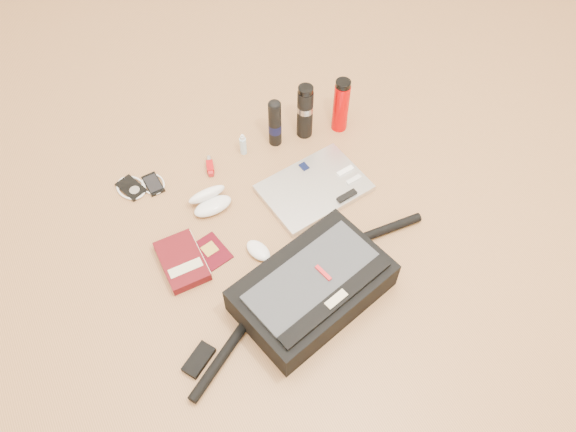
{
  "coord_description": "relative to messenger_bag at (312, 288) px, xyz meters",
  "views": [
    {
      "loc": [
        -0.5,
        -0.92,
        1.65
      ],
      "look_at": [
        0.03,
        0.07,
        0.06
      ],
      "focal_mm": 35.0,
      "sensor_mm": 36.0,
      "label": 1
    }
  ],
  "objects": [
    {
      "name": "phone",
      "position": [
        -0.29,
        0.69,
        -0.06
      ],
      "size": [
        0.09,
        0.11,
        0.01
      ],
      "rotation": [
        0.0,
        0.0,
        0.04
      ],
      "color": "black",
      "rests_on": "ground"
    },
    {
      "name": "book",
      "position": [
        -0.32,
        0.31,
        -0.04
      ],
      "size": [
        0.14,
        0.21,
        0.04
      ],
      "rotation": [
        0.0,
        0.0,
        -0.02
      ],
      "color": "#4D090F",
      "rests_on": "ground"
    },
    {
      "name": "laptop",
      "position": [
        0.23,
        0.38,
        -0.05
      ],
      "size": [
        0.4,
        0.3,
        0.04
      ],
      "rotation": [
        0.0,
        0.0,
        0.11
      ],
      "color": "silver",
      "rests_on": "ground"
    },
    {
      "name": "thermos_red",
      "position": [
        0.47,
        0.61,
        0.06
      ],
      "size": [
        0.08,
        0.08,
        0.24
      ],
      "rotation": [
        0.0,
        0.0,
        0.36
      ],
      "color": "#C80202",
      "rests_on": "ground"
    },
    {
      "name": "mouse",
      "position": [
        -0.08,
        0.23,
        -0.05
      ],
      "size": [
        0.08,
        0.11,
        0.03
      ],
      "rotation": [
        0.0,
        0.0,
        0.28
      ],
      "color": "white",
      "rests_on": "ground"
    },
    {
      "name": "thermos_black",
      "position": [
        0.33,
        0.65,
        0.06
      ],
      "size": [
        0.07,
        0.07,
        0.24
      ],
      "rotation": [
        0.0,
        0.0,
        -0.2
      ],
      "color": "black",
      "rests_on": "ground"
    },
    {
      "name": "messenger_bag",
      "position": [
        0.0,
        0.0,
        0.0
      ],
      "size": [
        0.97,
        0.4,
        0.14
      ],
      "rotation": [
        0.0,
        0.0,
        0.23
      ],
      "color": "black",
      "rests_on": "ground"
    },
    {
      "name": "aerosol_can",
      "position": [
        0.21,
        0.66,
        0.04
      ],
      "size": [
        0.06,
        0.06,
        0.21
      ],
      "rotation": [
        0.0,
        0.0,
        -0.19
      ],
      "color": "black",
      "rests_on": "ground"
    },
    {
      "name": "sunglasses_case",
      "position": [
        -0.14,
        0.5,
        -0.03
      ],
      "size": [
        0.15,
        0.13,
        0.08
      ],
      "rotation": [
        0.0,
        0.0,
        0.04
      ],
      "color": "white",
      "rests_on": "ground"
    },
    {
      "name": "passport",
      "position": [
        -0.22,
        0.31,
        -0.06
      ],
      "size": [
        0.12,
        0.15,
        0.01
      ],
      "rotation": [
        0.0,
        0.0,
        0.19
      ],
      "color": "#46040E",
      "rests_on": "ground"
    },
    {
      "name": "inhaler",
      "position": [
        -0.07,
        0.66,
        -0.05
      ],
      "size": [
        0.05,
        0.09,
        0.02
      ],
      "rotation": [
        0.0,
        0.0,
        -0.31
      ],
      "color": "#A30B0E",
      "rests_on": "ground"
    },
    {
      "name": "spray_bottle",
      "position": [
        0.08,
        0.67,
        -0.02
      ],
      "size": [
        0.03,
        0.03,
        0.1
      ],
      "rotation": [
        0.0,
        0.0,
        -0.32
      ],
      "color": "#B3DAF2",
      "rests_on": "ground"
    },
    {
      "name": "ipod",
      "position": [
        -0.37,
        0.71,
        -0.06
      ],
      "size": [
        0.12,
        0.13,
        0.01
      ],
      "rotation": [
        0.0,
        0.0,
        0.33
      ],
      "color": "black",
      "rests_on": "ground"
    },
    {
      "name": "ground",
      "position": [
        0.04,
        0.22,
        -0.06
      ],
      "size": [
        4.0,
        4.0,
        0.0
      ],
      "primitive_type": "plane",
      "color": "#A67345",
      "rests_on": "ground"
    }
  ]
}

